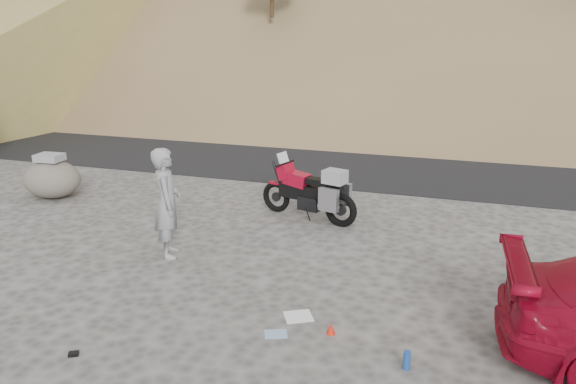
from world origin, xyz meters
name	(u,v)px	position (x,y,z in m)	size (l,w,h in m)	color
ground	(216,276)	(0.00, 0.00, 0.00)	(140.00, 140.00, 0.00)	#474341
road	(340,157)	(0.00, 9.00, 0.00)	(120.00, 7.00, 0.05)	black
motorcycle	(312,193)	(0.74, 3.15, 0.59)	(2.26, 1.04, 1.38)	black
man	(171,255)	(-1.14, 0.54, 0.00)	(0.71, 0.47, 1.95)	gray
boulder	(52,178)	(-5.53, 2.78, 0.46)	(1.51, 1.33, 1.07)	#59534D
gear_white_cloth	(298,316)	(1.68, -0.86, 0.01)	(0.38, 0.34, 0.01)	white
gear_bottle	(407,360)	(3.28, -1.65, 0.12)	(0.09, 0.09, 0.23)	#184191
gear_funnel	(331,328)	(2.23, -1.16, 0.08)	(0.12, 0.12, 0.16)	red
gear_glove_b	(74,354)	(-0.69, -2.65, 0.02)	(0.12, 0.09, 0.04)	black
gear_blue_cloth	(276,334)	(1.54, -1.40, 0.01)	(0.30, 0.22, 0.01)	#80A2C6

